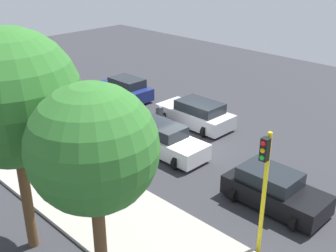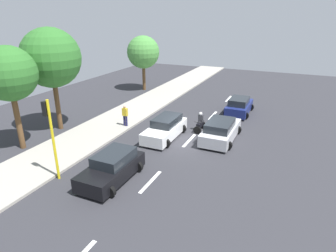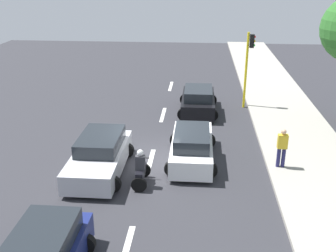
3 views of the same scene
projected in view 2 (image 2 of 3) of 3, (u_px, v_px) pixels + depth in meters
name	position (u px, v px, depth m)	size (l,w,h in m)	color
ground_plane	(189.00, 141.00, 20.82)	(40.00, 60.00, 0.10)	#2D2D33
sidewalk	(108.00, 125.00, 23.46)	(4.00, 60.00, 0.15)	#9E998E
lane_stripe_far_north	(229.00, 99.00, 31.00)	(0.20, 2.40, 0.01)	white
lane_stripe_north	(213.00, 115.00, 25.90)	(0.20, 2.40, 0.01)	white
lane_stripe_mid	(189.00, 140.00, 20.80)	(0.20, 2.40, 0.01)	white
lane_stripe_south	(150.00, 182.00, 15.70)	(0.20, 2.40, 0.01)	white
car_black	(112.00, 168.00, 15.69)	(2.28, 4.14, 1.52)	black
car_white	(165.00, 128.00, 21.08)	(2.16, 4.49, 1.52)	white
car_dark_blue	(239.00, 106.00, 26.13)	(2.22, 4.03, 1.52)	navy
car_silver	(221.00, 131.00, 20.69)	(2.37, 4.60, 1.52)	#B7B7BC
motorcycle	(200.00, 123.00, 22.26)	(0.60, 1.30, 1.53)	black
pedestrian_near_signal	(125.00, 115.00, 22.83)	(0.40, 0.24, 1.69)	#1E1E4C
traffic_light_corner	(50.00, 129.00, 15.01)	(0.49, 0.24, 4.50)	yellow
street_tree_south	(51.00, 58.00, 21.02)	(4.32, 4.32, 7.65)	brown
street_tree_north	(143.00, 52.00, 33.14)	(3.68, 3.68, 6.22)	brown
street_tree_center	(9.00, 74.00, 17.89)	(3.43, 3.43, 6.75)	brown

